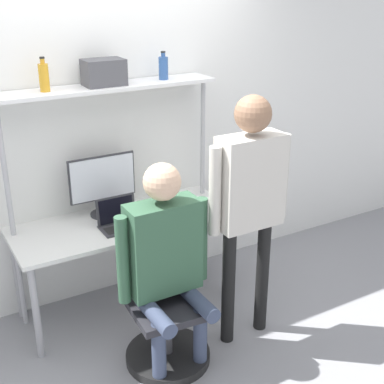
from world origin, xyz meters
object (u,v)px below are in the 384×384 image
monitor (103,183)px  laptop (119,218)px  bottle_blue (163,68)px  bottle_amber (44,77)px  cell_phone (149,220)px  office_chair (165,322)px  person_seated (166,252)px  person_standing (250,190)px  storage_box (104,72)px

monitor → laptop: size_ratio=1.73×
bottle_blue → bottle_amber: bottle_amber is taller
cell_phone → bottle_amber: bottle_amber is taller
office_chair → person_seated: (-0.00, -0.04, 0.54)m
person_standing → storage_box: storage_box is taller
laptop → person_standing: size_ratio=0.17×
cell_phone → storage_box: size_ratio=0.55×
cell_phone → office_chair: (-0.17, -0.58, -0.46)m
laptop → bottle_blue: bearing=25.5°
office_chair → person_seated: bearing=-94.2°
monitor → laptop: 0.31m
monitor → storage_box: (0.06, 0.00, 0.79)m
office_chair → laptop: bearing=94.2°
person_seated → bottle_amber: (-0.40, 0.88, 0.97)m
laptop → storage_box: bearing=79.2°
bottle_blue → storage_box: size_ratio=0.73×
laptop → bottle_blue: size_ratio=1.46×
person_standing → laptop: bearing=134.0°
monitor → storage_box: 0.79m
cell_phone → person_standing: 0.85m
person_standing → cell_phone: bearing=123.6°
office_chair → bottle_amber: bottle_amber is taller
bottle_amber → laptop: bearing=-33.4°
laptop → storage_box: storage_box is taller
person_standing → office_chair: bearing=174.3°
laptop → person_seated: size_ratio=0.21×
bottle_amber → storage_box: (0.41, -0.00, -0.01)m
monitor → bottle_amber: bottle_amber is taller
person_standing → bottle_blue: bearing=99.0°
cell_phone → office_chair: size_ratio=0.17×
person_standing → storage_box: (-0.60, 0.90, 0.66)m
monitor → office_chair: monitor is taller
monitor → person_seated: person_seated is taller
person_seated → person_standing: bearing=-1.7°
person_seated → bottle_amber: bottle_amber is taller
storage_box → office_chair: bearing=-90.1°
monitor → cell_phone: monitor is taller
person_seated → storage_box: bearing=89.8°
laptop → storage_box: 1.01m
bottle_amber → bottle_blue: bearing=-0.0°
person_seated → storage_box: (0.00, 0.88, 0.96)m
monitor → person_standing: size_ratio=0.29×
monitor → storage_box: size_ratio=1.83×
office_chair → bottle_amber: (-0.41, 0.84, 1.51)m
office_chair → person_standing: size_ratio=0.52×
person_seated → bottle_amber: 1.37m
person_seated → bottle_blue: size_ratio=6.91×
bottle_blue → storage_box: bearing=180.0°
cell_phone → office_chair: office_chair is taller
cell_phone → bottle_amber: bearing=155.3°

